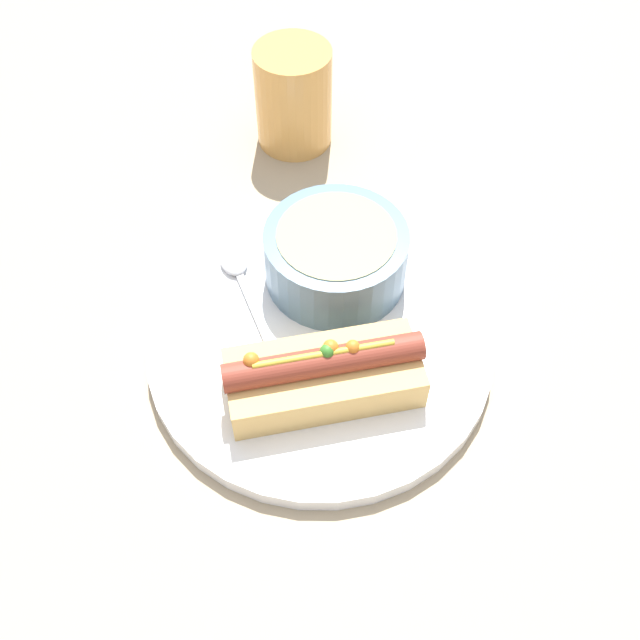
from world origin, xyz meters
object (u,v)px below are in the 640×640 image
object	(u,v)px
soup_bowl	(336,254)
drinking_glass	(294,97)
hot_dog	(323,374)
spoon	(244,286)

from	to	relation	value
soup_bowl	drinking_glass	world-z (taller)	drinking_glass
hot_dog	soup_bowl	size ratio (longest dim) A/B	1.32
soup_bowl	spoon	bearing A→B (deg)	-163.80
drinking_glass	hot_dog	bearing A→B (deg)	-78.52
hot_dog	spoon	bearing A→B (deg)	112.45
hot_dog	soup_bowl	xyz separation A→B (m)	(-0.00, 0.12, 0.01)
soup_bowl	drinking_glass	xyz separation A→B (m)	(-0.06, 0.20, 0.01)
drinking_glass	soup_bowl	bearing A→B (deg)	-72.59
soup_bowl	drinking_glass	distance (m)	0.21
hot_dog	soup_bowl	distance (m)	0.12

